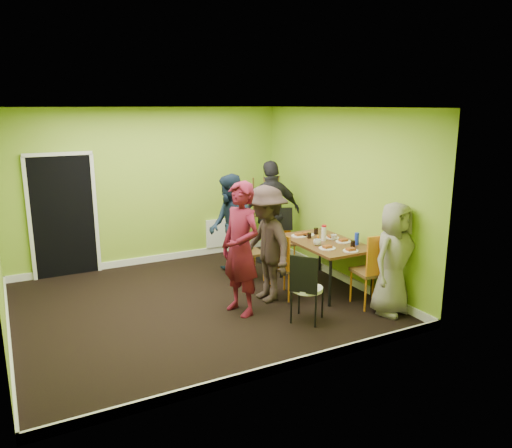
{
  "coord_description": "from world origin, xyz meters",
  "views": [
    {
      "loc": [
        -2.4,
        -6.46,
        2.84
      ],
      "look_at": [
        0.97,
        0.0,
        1.09
      ],
      "focal_mm": 35.0,
      "sensor_mm": 36.0,
      "label": 1
    }
  ],
  "objects_px": {
    "dining_table": "(325,245)",
    "chair_bentwood": "(306,285)",
    "person_standing": "(241,249)",
    "person_back_end": "(272,213)",
    "chair_front_end": "(374,266)",
    "orange_bottle": "(318,238)",
    "person_left_far": "(230,227)",
    "chair_left_near": "(283,262)",
    "easel": "(264,214)",
    "person_front_end": "(394,259)",
    "chair_left_far": "(245,248)",
    "person_left_near": "(266,244)",
    "thermos": "(324,234)",
    "blue_bottle": "(357,239)",
    "chair_back_end": "(281,225)"
  },
  "relations": [
    {
      "from": "chair_bentwood",
      "to": "person_left_far",
      "type": "bearing_deg",
      "value": 143.77
    },
    {
      "from": "orange_bottle",
      "to": "person_back_end",
      "type": "bearing_deg",
      "value": 93.27
    },
    {
      "from": "orange_bottle",
      "to": "person_front_end",
      "type": "height_order",
      "value": "person_front_end"
    },
    {
      "from": "chair_front_end",
      "to": "chair_left_near",
      "type": "bearing_deg",
      "value": 142.98
    },
    {
      "from": "chair_left_near",
      "to": "chair_front_end",
      "type": "relative_size",
      "value": 0.91
    },
    {
      "from": "chair_left_near",
      "to": "chair_front_end",
      "type": "distance_m",
      "value": 1.32
    },
    {
      "from": "chair_front_end",
      "to": "orange_bottle",
      "type": "bearing_deg",
      "value": 106.79
    },
    {
      "from": "chair_back_end",
      "to": "chair_bentwood",
      "type": "height_order",
      "value": "chair_back_end"
    },
    {
      "from": "chair_left_far",
      "to": "person_front_end",
      "type": "height_order",
      "value": "person_front_end"
    },
    {
      "from": "dining_table",
      "to": "chair_bentwood",
      "type": "xyz_separation_m",
      "value": [
        -1.0,
        -0.99,
        -0.17
      ]
    },
    {
      "from": "blue_bottle",
      "to": "person_left_far",
      "type": "xyz_separation_m",
      "value": [
        -1.44,
        1.49,
        0.03
      ]
    },
    {
      "from": "person_standing",
      "to": "person_left_far",
      "type": "height_order",
      "value": "person_standing"
    },
    {
      "from": "thermos",
      "to": "person_standing",
      "type": "relative_size",
      "value": 0.12
    },
    {
      "from": "person_left_near",
      "to": "chair_bentwood",
      "type": "bearing_deg",
      "value": 2.7
    },
    {
      "from": "person_standing",
      "to": "chair_left_near",
      "type": "bearing_deg",
      "value": 89.0
    },
    {
      "from": "blue_bottle",
      "to": "chair_front_end",
      "type": "bearing_deg",
      "value": -105.26
    },
    {
      "from": "easel",
      "to": "orange_bottle",
      "type": "distance_m",
      "value": 2.2
    },
    {
      "from": "blue_bottle",
      "to": "person_back_end",
      "type": "relative_size",
      "value": 0.1
    },
    {
      "from": "blue_bottle",
      "to": "person_left_near",
      "type": "distance_m",
      "value": 1.43
    },
    {
      "from": "dining_table",
      "to": "chair_front_end",
      "type": "distance_m",
      "value": 1.01
    },
    {
      "from": "chair_front_end",
      "to": "chair_left_far",
      "type": "bearing_deg",
      "value": 127.26
    },
    {
      "from": "chair_back_end",
      "to": "person_back_end",
      "type": "relative_size",
      "value": 0.55
    },
    {
      "from": "thermos",
      "to": "chair_back_end",
      "type": "bearing_deg",
      "value": 92.02
    },
    {
      "from": "person_standing",
      "to": "person_back_end",
      "type": "bearing_deg",
      "value": 124.93
    },
    {
      "from": "dining_table",
      "to": "person_left_far",
      "type": "bearing_deg",
      "value": 135.54
    },
    {
      "from": "chair_left_far",
      "to": "person_standing",
      "type": "xyz_separation_m",
      "value": [
        -0.64,
        -1.17,
        0.37
      ]
    },
    {
      "from": "person_left_far",
      "to": "person_front_end",
      "type": "height_order",
      "value": "person_left_far"
    },
    {
      "from": "chair_back_end",
      "to": "easel",
      "type": "distance_m",
      "value": 1.0
    },
    {
      "from": "person_left_far",
      "to": "person_left_near",
      "type": "xyz_separation_m",
      "value": [
        0.05,
        -1.14,
        -0.01
      ]
    },
    {
      "from": "chair_front_end",
      "to": "person_back_end",
      "type": "distance_m",
      "value": 2.51
    },
    {
      "from": "easel",
      "to": "person_left_far",
      "type": "xyz_separation_m",
      "value": [
        -1.28,
        -1.2,
        0.13
      ]
    },
    {
      "from": "chair_bentwood",
      "to": "person_left_far",
      "type": "distance_m",
      "value": 2.13
    },
    {
      "from": "person_standing",
      "to": "thermos",
      "type": "bearing_deg",
      "value": 86.98
    },
    {
      "from": "easel",
      "to": "person_back_end",
      "type": "distance_m",
      "value": 0.9
    },
    {
      "from": "person_left_far",
      "to": "person_left_near",
      "type": "height_order",
      "value": "person_left_far"
    },
    {
      "from": "chair_left_far",
      "to": "chair_back_end",
      "type": "distance_m",
      "value": 1.05
    },
    {
      "from": "chair_left_near",
      "to": "orange_bottle",
      "type": "height_order",
      "value": "chair_left_near"
    },
    {
      "from": "chair_back_end",
      "to": "orange_bottle",
      "type": "bearing_deg",
      "value": 106.44
    },
    {
      "from": "chair_left_near",
      "to": "chair_back_end",
      "type": "relative_size",
      "value": 0.96
    },
    {
      "from": "chair_left_near",
      "to": "blue_bottle",
      "type": "distance_m",
      "value": 1.19
    },
    {
      "from": "chair_front_end",
      "to": "easel",
      "type": "distance_m",
      "value": 3.31
    },
    {
      "from": "chair_left_near",
      "to": "person_standing",
      "type": "relative_size",
      "value": 0.54
    },
    {
      "from": "easel",
      "to": "person_left_far",
      "type": "bearing_deg",
      "value": -136.88
    },
    {
      "from": "chair_left_near",
      "to": "chair_front_end",
      "type": "xyz_separation_m",
      "value": [
        0.95,
        -0.91,
        0.05
      ]
    },
    {
      "from": "chair_left_near",
      "to": "thermos",
      "type": "distance_m",
      "value": 0.89
    },
    {
      "from": "person_front_end",
      "to": "person_left_far",
      "type": "bearing_deg",
      "value": 106.57
    },
    {
      "from": "dining_table",
      "to": "blue_bottle",
      "type": "relative_size",
      "value": 7.87
    },
    {
      "from": "dining_table",
      "to": "chair_left_near",
      "type": "relative_size",
      "value": 1.51
    },
    {
      "from": "chair_left_far",
      "to": "chair_left_near",
      "type": "relative_size",
      "value": 0.99
    },
    {
      "from": "dining_table",
      "to": "person_front_end",
      "type": "relative_size",
      "value": 0.95
    }
  ]
}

